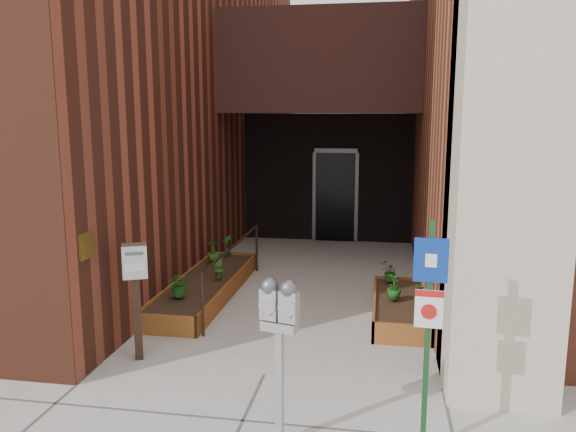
% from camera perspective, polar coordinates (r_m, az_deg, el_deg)
% --- Properties ---
extents(ground, '(80.00, 80.00, 0.00)m').
position_cam_1_polar(ground, '(6.72, -2.47, -15.84)').
color(ground, '#9E9991').
rests_on(ground, ground).
extents(architecture, '(20.00, 14.60, 10.00)m').
position_cam_1_polar(architecture, '(13.04, 3.20, 19.09)').
color(architecture, '#5F2A1B').
rests_on(architecture, ground).
extents(planter_left, '(0.90, 3.60, 0.30)m').
position_cam_1_polar(planter_left, '(9.48, -8.30, -7.22)').
color(planter_left, brown).
rests_on(planter_left, ground).
extents(planter_right, '(0.80, 2.20, 0.30)m').
position_cam_1_polar(planter_right, '(8.58, 11.33, -9.18)').
color(planter_right, brown).
rests_on(planter_right, ground).
extents(handrail, '(0.04, 3.34, 0.90)m').
position_cam_1_polar(handrail, '(9.13, -5.50, -3.83)').
color(handrail, black).
rests_on(handrail, ground).
extents(parking_meter, '(0.36, 0.20, 1.55)m').
position_cam_1_polar(parking_meter, '(5.00, -0.89, -10.23)').
color(parking_meter, '#A8A8AA').
rests_on(parking_meter, ground).
extents(sign_post, '(0.28, 0.07, 2.08)m').
position_cam_1_polar(sign_post, '(4.99, 14.09, -9.59)').
color(sign_post, '#163E1C').
rests_on(sign_post, ground).
extents(payment_dropbox, '(0.35, 0.31, 1.44)m').
position_cam_1_polar(payment_dropbox, '(7.00, -15.23, -6.02)').
color(payment_dropbox, black).
rests_on(payment_dropbox, ground).
extents(shrub_left_a, '(0.50, 0.50, 0.40)m').
position_cam_1_polar(shrub_left_a, '(8.52, -10.97, -6.72)').
color(shrub_left_a, '#19581A').
rests_on(shrub_left_a, planter_left).
extents(shrub_left_b, '(0.25, 0.25, 0.32)m').
position_cam_1_polar(shrub_left_b, '(9.37, -7.12, -5.31)').
color(shrub_left_b, '#27601B').
rests_on(shrub_left_b, planter_left).
extents(shrub_left_c, '(0.28, 0.28, 0.40)m').
position_cam_1_polar(shrub_left_c, '(10.40, -7.60, -3.54)').
color(shrub_left_c, '#2C601B').
rests_on(shrub_left_c, planter_left).
extents(shrub_left_d, '(0.29, 0.29, 0.39)m').
position_cam_1_polar(shrub_left_d, '(10.89, -6.14, -2.93)').
color(shrub_left_d, '#1B5F1E').
rests_on(shrub_left_d, planter_left).
extents(shrub_right_a, '(0.21, 0.21, 0.37)m').
position_cam_1_polar(shrub_right_a, '(8.39, 10.74, -7.08)').
color(shrub_right_a, '#185618').
rests_on(shrub_right_a, planter_right).
extents(shrub_right_b, '(0.18, 0.18, 0.29)m').
position_cam_1_polar(shrub_right_b, '(8.30, 13.10, -7.64)').
color(shrub_right_b, '#1D5B1A').
rests_on(shrub_right_b, planter_right).
extents(shrub_right_c, '(0.40, 0.40, 0.31)m').
position_cam_1_polar(shrub_right_c, '(9.27, 10.30, -5.60)').
color(shrub_right_c, '#1F5117').
rests_on(shrub_right_c, planter_right).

